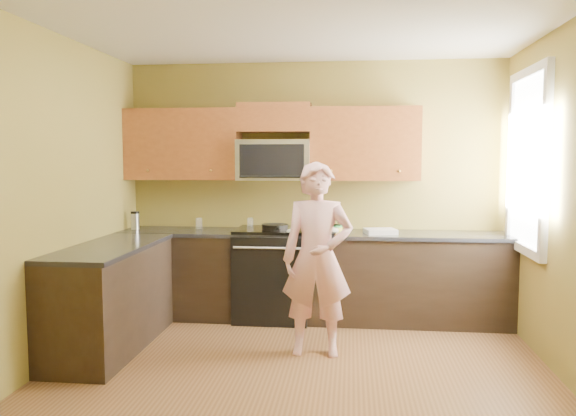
# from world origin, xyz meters

# --- Properties ---
(floor) EXTENTS (4.00, 4.00, 0.00)m
(floor) POSITION_xyz_m (0.00, 0.00, 0.00)
(floor) COLOR brown
(floor) RESTS_ON ground
(ceiling) EXTENTS (4.00, 4.00, 0.00)m
(ceiling) POSITION_xyz_m (0.00, 0.00, 2.70)
(ceiling) COLOR white
(ceiling) RESTS_ON ground
(wall_back) EXTENTS (4.00, 0.00, 4.00)m
(wall_back) POSITION_xyz_m (0.00, 2.00, 1.35)
(wall_back) COLOR olive
(wall_back) RESTS_ON ground
(wall_front) EXTENTS (4.00, 0.00, 4.00)m
(wall_front) POSITION_xyz_m (0.00, -2.00, 1.35)
(wall_front) COLOR olive
(wall_front) RESTS_ON ground
(wall_left) EXTENTS (0.00, 4.00, 4.00)m
(wall_left) POSITION_xyz_m (-2.00, 0.00, 1.35)
(wall_left) COLOR olive
(wall_left) RESTS_ON ground
(cabinet_back_run) EXTENTS (4.00, 0.60, 0.88)m
(cabinet_back_run) POSITION_xyz_m (0.00, 1.70, 0.44)
(cabinet_back_run) COLOR black
(cabinet_back_run) RESTS_ON floor
(cabinet_left_run) EXTENTS (0.60, 1.60, 0.88)m
(cabinet_left_run) POSITION_xyz_m (-1.70, 0.60, 0.44)
(cabinet_left_run) COLOR black
(cabinet_left_run) RESTS_ON floor
(countertop_back) EXTENTS (4.00, 0.62, 0.04)m
(countertop_back) POSITION_xyz_m (0.00, 1.69, 0.90)
(countertop_back) COLOR black
(countertop_back) RESTS_ON cabinet_back_run
(countertop_left) EXTENTS (0.62, 1.60, 0.04)m
(countertop_left) POSITION_xyz_m (-1.69, 0.60, 0.90)
(countertop_left) COLOR black
(countertop_left) RESTS_ON cabinet_left_run
(stove) EXTENTS (0.76, 0.65, 0.95)m
(stove) POSITION_xyz_m (-0.40, 1.68, 0.47)
(stove) COLOR black
(stove) RESTS_ON floor
(microwave) EXTENTS (0.76, 0.40, 0.42)m
(microwave) POSITION_xyz_m (-0.40, 1.80, 1.45)
(microwave) COLOR silver
(microwave) RESTS_ON wall_back
(upper_cab_left) EXTENTS (1.22, 0.33, 0.75)m
(upper_cab_left) POSITION_xyz_m (-1.39, 1.83, 1.45)
(upper_cab_left) COLOR brown
(upper_cab_left) RESTS_ON wall_back
(upper_cab_right) EXTENTS (1.12, 0.33, 0.75)m
(upper_cab_right) POSITION_xyz_m (0.54, 1.83, 1.45)
(upper_cab_right) COLOR brown
(upper_cab_right) RESTS_ON wall_back
(upper_cab_over_mw) EXTENTS (0.76, 0.33, 0.30)m
(upper_cab_over_mw) POSITION_xyz_m (-0.40, 1.83, 2.10)
(upper_cab_over_mw) COLOR brown
(upper_cab_over_mw) RESTS_ON wall_back
(window) EXTENTS (0.06, 1.06, 1.66)m
(window) POSITION_xyz_m (1.98, 1.20, 1.65)
(window) COLOR white
(window) RESTS_ON wall_right
(woman) EXTENTS (0.61, 0.40, 1.65)m
(woman) POSITION_xyz_m (0.12, 0.66, 0.82)
(woman) COLOR pink
(woman) RESTS_ON floor
(frying_pan) EXTENTS (0.40, 0.53, 0.06)m
(frying_pan) POSITION_xyz_m (-0.37, 1.58, 0.95)
(frying_pan) COLOR black
(frying_pan) RESTS_ON stove
(butter_tub) EXTENTS (0.17, 0.17, 0.10)m
(butter_tub) POSITION_xyz_m (0.25, 1.70, 0.92)
(butter_tub) COLOR #FFEB43
(butter_tub) RESTS_ON countertop_back
(toast_slice) EXTENTS (0.13, 0.13, 0.01)m
(toast_slice) POSITION_xyz_m (0.31, 1.46, 0.93)
(toast_slice) COLOR #B27F47
(toast_slice) RESTS_ON countertop_back
(napkin_a) EXTENTS (0.14, 0.14, 0.06)m
(napkin_a) POSITION_xyz_m (-0.18, 1.45, 0.95)
(napkin_a) COLOR silver
(napkin_a) RESTS_ON countertop_back
(napkin_b) EXTENTS (0.14, 0.15, 0.07)m
(napkin_b) POSITION_xyz_m (0.23, 1.55, 0.95)
(napkin_b) COLOR silver
(napkin_b) RESTS_ON countertop_back
(dish_towel) EXTENTS (0.35, 0.30, 0.05)m
(dish_towel) POSITION_xyz_m (0.70, 1.62, 0.95)
(dish_towel) COLOR white
(dish_towel) RESTS_ON countertop_back
(travel_mug) EXTENTS (0.09, 0.09, 0.19)m
(travel_mug) POSITION_xyz_m (-1.89, 1.68, 0.92)
(travel_mug) COLOR silver
(travel_mug) RESTS_ON countertop_back
(glass_a) EXTENTS (0.08, 0.08, 0.12)m
(glass_a) POSITION_xyz_m (-1.22, 1.80, 0.98)
(glass_a) COLOR silver
(glass_a) RESTS_ON countertop_back
(glass_c) EXTENTS (0.08, 0.08, 0.12)m
(glass_c) POSITION_xyz_m (-0.67, 1.86, 0.98)
(glass_c) COLOR silver
(glass_c) RESTS_ON countertop_back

